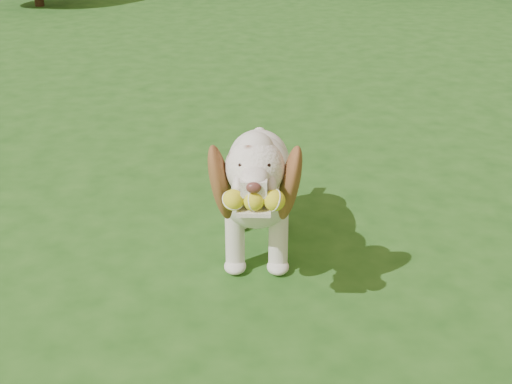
{
  "coord_description": "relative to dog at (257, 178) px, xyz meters",
  "views": [
    {
      "loc": [
        -0.2,
        -3.43,
        1.9
      ],
      "look_at": [
        -0.22,
        -0.42,
        0.5
      ],
      "focal_mm": 50.0,
      "sensor_mm": 36.0,
      "label": 1
    }
  ],
  "objects": [
    {
      "name": "dog",
      "position": [
        0.0,
        0.0,
        0.0
      ],
      "size": [
        0.45,
        1.3,
        0.85
      ],
      "rotation": [
        0.0,
        0.0,
        -0.02
      ],
      "color": "silver",
      "rests_on": "ground"
    },
    {
      "name": "ground",
      "position": [
        0.21,
        0.16,
        -0.45
      ],
      "size": [
        80.0,
        80.0,
        0.0
      ],
      "primitive_type": "plane",
      "color": "#1D4B15",
      "rests_on": "ground"
    }
  ]
}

